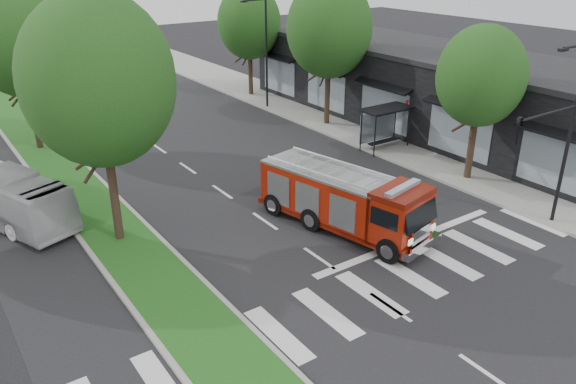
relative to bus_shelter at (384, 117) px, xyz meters
name	(u,v)px	position (x,y,z in m)	size (l,w,h in m)	color
ground	(319,258)	(-11.20, -8.15, -2.04)	(140.00, 140.00, 0.00)	black
sidewalk_right	(377,136)	(1.30, 1.85, -1.96)	(5.00, 80.00, 0.15)	gray
median	(49,158)	(-17.20, 9.85, -1.96)	(3.00, 50.00, 0.15)	gray
storefront_row	(428,90)	(5.80, 1.85, 0.46)	(8.00, 30.00, 5.00)	black
bus_shelter	(384,117)	(0.00, 0.00, 0.00)	(3.20, 1.60, 2.61)	black
tree_right_near	(481,76)	(0.30, -6.15, 3.47)	(4.40, 4.40, 8.05)	black
tree_right_mid	(329,28)	(0.30, 5.85, 4.45)	(5.60, 5.60, 9.72)	black
tree_right_far	(249,23)	(0.30, 15.85, 3.80)	(5.00, 5.00, 8.73)	black
tree_median_near	(98,81)	(-17.20, -2.15, 4.77)	(5.80, 5.80, 10.16)	black
tree_median_far	(20,41)	(-17.20, 11.85, 4.45)	(5.60, 5.60, 9.72)	black
streetlight_right_near	(560,127)	(-1.59, -11.65, 2.63)	(4.08, 0.22, 8.00)	black
streetlight_right_far	(265,49)	(-0.85, 11.85, 2.44)	(2.11, 0.20, 8.00)	black
fire_engine	(343,200)	(-8.74, -6.60, -0.68)	(4.11, 8.52, 2.84)	#590E04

